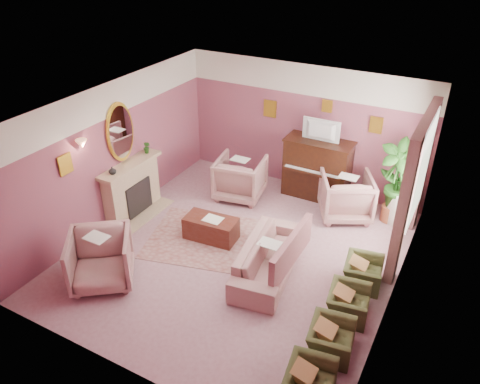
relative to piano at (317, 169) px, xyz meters
The scene contains 48 objects.
floor 2.80m from the piano, 100.57° to the right, with size 5.50×6.00×0.01m, color #A77682.
ceiling 3.47m from the piano, 100.57° to the right, with size 5.50×6.00×0.01m, color white.
wall_back 0.96m from the piano, 147.38° to the left, with size 5.50×0.02×2.80m, color #784760.
wall_front 5.75m from the piano, 95.03° to the right, with size 5.50×0.02×2.80m, color #784760.
wall_left 4.28m from the piano, 140.49° to the right, with size 0.02×6.00×2.80m, color #784760.
wall_right 3.58m from the piano, 49.98° to the right, with size 0.02×6.00×2.80m, color #784760.
picture_rail_band 1.92m from the piano, 148.20° to the left, with size 5.50×0.01×0.65m, color white.
stripe_panel 2.66m from the piano, 31.69° to the right, with size 0.01×3.00×2.15m, color #A0B08D.
fireplace_surround 3.96m from the piano, 141.25° to the right, with size 0.30×1.40×1.10m, color tan.
fireplace_inset 3.89m from the piano, 140.33° to the right, with size 0.18×0.72×0.68m, color black.
fire_ember 3.88m from the piano, 139.95° to the right, with size 0.06×0.54×0.10m, color orange.
mantel_shelf 3.97m from the piano, 140.98° to the right, with size 0.40×1.55×0.07m, color tan.
hearth 3.86m from the piano, 139.37° to the right, with size 0.55×1.50×0.02m, color tan.
mirror_frame 4.21m from the piano, 142.22° to the right, with size 0.04×0.72×1.20m, color yellow.
mirror_glass 4.19m from the piano, 142.01° to the right, with size 0.01×0.60×1.06m, color silver.
sconce_shade 4.90m from the piano, 131.47° to the right, with size 0.20×0.20×0.16m, color #FFA372.
piano is the anchor object (origin of this frame).
piano_keyshelf 0.36m from the piano, 90.00° to the right, with size 1.30×0.12×0.06m, color black.
piano_keys 0.37m from the piano, 90.00° to the right, with size 1.20×0.08×0.02m, color white.
piano_top 0.66m from the piano, ahead, with size 1.45×0.65×0.04m, color black.
television 0.95m from the piano, 90.00° to the right, with size 0.80×0.12×0.48m, color black.
print_back_left 1.71m from the piano, 167.85° to the left, with size 0.30×0.03×0.38m, color yellow.
print_back_right 1.57m from the piano, 14.93° to the left, with size 0.26×0.03×0.34m, color yellow.
print_back_mid 1.38m from the piano, 90.00° to the left, with size 0.22×0.03×0.26m, color yellow.
print_left_wall 5.15m from the piano, 129.60° to the right, with size 0.03×0.28×0.36m, color yellow.
window_blind 2.69m from the piano, 27.19° to the right, with size 0.03×1.40×1.80m, color white.
curtain_left 3.02m from the piano, 44.04° to the right, with size 0.16×0.34×2.60m, color #925559.
curtain_right 2.23m from the piano, ahead, with size 0.16×0.34×2.60m, color #925559.
pelmet 3.07m from the piano, 28.06° to the right, with size 0.16×2.20×0.16m, color #925559.
mantel_plant 3.67m from the piano, 147.67° to the right, with size 0.16×0.16×0.28m, color #215718.
mantel_vase 4.30m from the piano, 135.67° to the right, with size 0.16×0.16×0.16m, color white.
area_rug 2.83m from the piano, 113.30° to the right, with size 2.50×1.80×0.01m, color #A06B66.
coffee_table 2.80m from the piano, 115.19° to the right, with size 1.00×0.50×0.45m, color #502118.
table_paper 2.76m from the piano, 114.25° to the right, with size 0.35×0.28×0.01m, color white.
sofa 2.89m from the piano, 85.70° to the right, with size 0.69×2.08×0.84m, color tan.
sofa_throw 2.94m from the piano, 77.90° to the right, with size 0.10×1.57×0.58m, color #925559.
floral_armchair_left 1.68m from the piano, 150.07° to the right, with size 0.99×0.99×1.03m, color tan.
floral_armchair_right 0.98m from the piano, 31.56° to the right, with size 0.99×0.99×1.03m, color tan.
floral_armchair_front 4.93m from the piano, 115.59° to the right, with size 0.99×0.99×1.03m, color tan.
olive_chair_a 5.18m from the piano, 70.35° to the right, with size 0.49×0.70×0.61m, color #495029.
olive_chair_b 4.42m from the piano, 66.77° to the right, with size 0.49×0.70×0.61m, color #495029.
olive_chair_c 3.68m from the piano, 61.71° to the right, with size 0.49×0.70×0.61m, color #495029.
olive_chair_d 2.99m from the piano, 54.19° to the right, with size 0.49×0.70×0.61m, color #495029.
side_table 1.88m from the piano, ahead, with size 0.52×0.52×0.70m, color silver.
side_plant_big 1.87m from the piano, ahead, with size 0.30×0.30×0.34m, color #215718.
side_plant_small 1.99m from the piano, ahead, with size 0.16×0.16×0.28m, color #215718.
palm_pot 1.77m from the piano, ahead, with size 0.34×0.34×0.34m, color #AB5D39.
palm_plant 1.75m from the piano, ahead, with size 0.76×0.76×1.44m, color #215718.
Camera 1 is at (3.32, -6.07, 5.32)m, focal length 35.00 mm.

